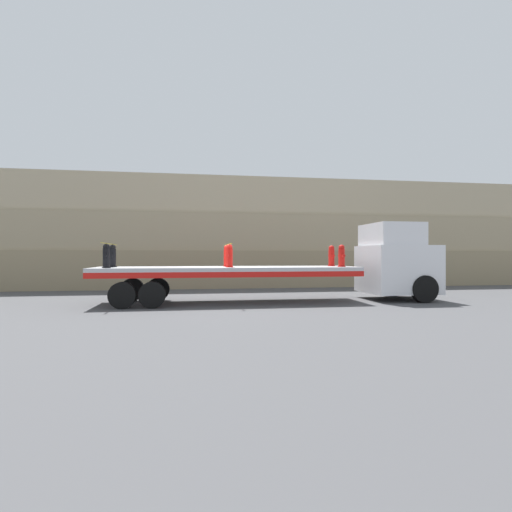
# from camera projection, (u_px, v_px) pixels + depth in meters

# --- Properties ---
(ground_plane) EXTENTS (120.00, 120.00, 0.00)m
(ground_plane) POSITION_uv_depth(u_px,v_px,m) (228.00, 303.00, 15.38)
(ground_plane) COLOR #474749
(rock_cliff) EXTENTS (60.00, 3.30, 6.29)m
(rock_cliff) POSITION_uv_depth(u_px,v_px,m) (216.00, 233.00, 23.37)
(rock_cliff) COLOR gray
(rock_cliff) RESTS_ON ground_plane
(truck_cab) EXTENTS (2.66, 2.71, 3.13)m
(truck_cab) POSITION_uv_depth(u_px,v_px,m) (398.00, 262.00, 16.50)
(truck_cab) COLOR silver
(truck_cab) RESTS_ON ground_plane
(flatbed_trailer) EXTENTS (9.95, 2.68, 1.39)m
(flatbed_trailer) POSITION_uv_depth(u_px,v_px,m) (211.00, 274.00, 15.28)
(flatbed_trailer) COLOR #B2B2B7
(flatbed_trailer) RESTS_ON ground_plane
(fire_hydrant_black_near_0) EXTENTS (0.31, 0.52, 0.86)m
(fire_hydrant_black_near_0) POSITION_uv_depth(u_px,v_px,m) (106.00, 256.00, 14.13)
(fire_hydrant_black_near_0) COLOR black
(fire_hydrant_black_near_0) RESTS_ON flatbed_trailer
(fire_hydrant_black_far_0) EXTENTS (0.31, 0.52, 0.86)m
(fire_hydrant_black_far_0) POSITION_uv_depth(u_px,v_px,m) (113.00, 256.00, 15.25)
(fire_hydrant_black_far_0) COLOR black
(fire_hydrant_black_far_0) RESTS_ON flatbed_trailer
(fire_hydrant_red_near_1) EXTENTS (0.31, 0.52, 0.86)m
(fire_hydrant_red_near_1) POSITION_uv_depth(u_px,v_px,m) (229.00, 256.00, 14.82)
(fire_hydrant_red_near_1) COLOR red
(fire_hydrant_red_near_1) RESTS_ON flatbed_trailer
(fire_hydrant_red_far_1) EXTENTS (0.31, 0.52, 0.86)m
(fire_hydrant_red_far_1) POSITION_uv_depth(u_px,v_px,m) (227.00, 256.00, 15.94)
(fire_hydrant_red_far_1) COLOR red
(fire_hydrant_red_far_1) RESTS_ON flatbed_trailer
(fire_hydrant_red_near_2) EXTENTS (0.31, 0.52, 0.86)m
(fire_hydrant_red_near_2) POSITION_uv_depth(u_px,v_px,m) (342.00, 256.00, 15.51)
(fire_hydrant_red_near_2) COLOR red
(fire_hydrant_red_near_2) RESTS_ON flatbed_trailer
(fire_hydrant_red_far_2) EXTENTS (0.31, 0.52, 0.86)m
(fire_hydrant_red_far_2) POSITION_uv_depth(u_px,v_px,m) (331.00, 256.00, 16.63)
(fire_hydrant_red_far_2) COLOR red
(fire_hydrant_red_far_2) RESTS_ON flatbed_trailer
(cargo_strap_rear) EXTENTS (0.05, 2.78, 0.01)m
(cargo_strap_rear) POSITION_uv_depth(u_px,v_px,m) (110.00, 244.00, 14.69)
(cargo_strap_rear) COLOR yellow
(cargo_strap_rear) RESTS_ON fire_hydrant_black_near_0
(cargo_strap_middle) EXTENTS (0.05, 2.78, 0.01)m
(cargo_strap_middle) POSITION_uv_depth(u_px,v_px,m) (228.00, 244.00, 15.38)
(cargo_strap_middle) COLOR yellow
(cargo_strap_middle) RESTS_ON fire_hydrant_red_near_1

